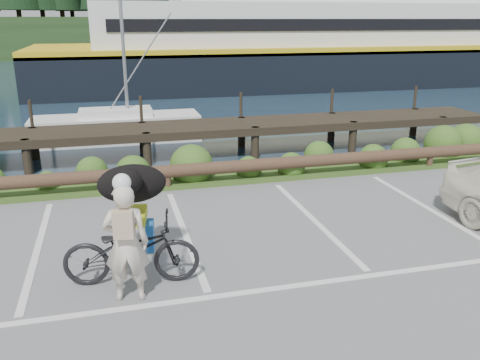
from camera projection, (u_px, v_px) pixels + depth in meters
name	position (u px, v px, depth m)	size (l,w,h in m)	color
ground	(204.00, 284.00, 7.71)	(72.00, 72.00, 0.00)	slate
harbor_backdrop	(114.00, 44.00, 80.19)	(170.00, 160.00, 30.00)	#192B3C
vegetation_strip	(165.00, 179.00, 12.58)	(34.00, 1.60, 0.10)	#3D5B21
log_rail	(168.00, 190.00, 11.95)	(32.00, 0.30, 0.60)	#443021
bicycle	(131.00, 250.00, 7.60)	(0.71, 2.03, 1.07)	black
cyclist	(126.00, 243.00, 7.05)	(0.63, 0.42, 1.74)	beige
dog	(132.00, 184.00, 7.96)	(1.07, 0.52, 0.62)	black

